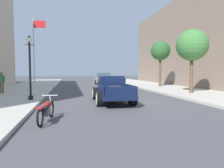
{
  "coord_description": "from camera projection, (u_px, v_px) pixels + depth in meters",
  "views": [
    {
      "loc": [
        -2.79,
        -11.64,
        1.87
      ],
      "look_at": [
        -0.01,
        1.7,
        1.0
      ],
      "focal_mm": 32.29,
      "sensor_mm": 36.0,
      "label": 1
    }
  ],
  "objects": [
    {
      "name": "sidewalk_right",
      "position": [
        223.0,
        98.0,
        13.53
      ],
      "size": [
        5.5,
        64.0,
        0.15
      ],
      "primitive_type": "cube",
      "color": "#B7B2A8",
      "rests_on": "ground"
    },
    {
      "name": "street_tree_second",
      "position": [
        160.0,
        51.0,
        22.5
      ],
      "size": [
        2.15,
        2.15,
        5.08
      ],
      "color": "brown",
      "rests_on": "sidewalk_right"
    },
    {
      "name": "street_tree_nearest",
      "position": [
        192.0,
        46.0,
        15.76
      ],
      "size": [
        2.47,
        2.47,
        4.99
      ],
      "color": "brown",
      "rests_on": "sidewalk_right"
    },
    {
      "name": "flagpole",
      "position": [
        35.0,
        44.0,
        28.5
      ],
      "size": [
        1.74,
        0.16,
        9.16
      ],
      "color": "#B2B2B7",
      "rests_on": "sidewalk_left"
    },
    {
      "name": "pedestrian_sidewalk_left",
      "position": [
        1.0,
        81.0,
        15.59
      ],
      "size": [
        0.53,
        0.22,
        1.65
      ],
      "color": "brown",
      "rests_on": "sidewalk_left"
    },
    {
      "name": "car_background_tan",
      "position": [
        103.0,
        79.0,
        27.86
      ],
      "size": [
        2.0,
        4.37,
        1.65
      ],
      "color": "tan",
      "rests_on": "ground"
    },
    {
      "name": "building_right_storefront",
      "position": [
        219.0,
        44.0,
        25.88
      ],
      "size": [
        12.0,
        28.0,
        10.68
      ],
      "primitive_type": "cube",
      "color": "#7F6B5B",
      "rests_on": "ground"
    },
    {
      "name": "motorcycle_parked",
      "position": [
        46.0,
        110.0,
        7.43
      ],
      "size": [
        0.63,
        2.1,
        0.93
      ],
      "color": "black",
      "rests_on": "ground"
    },
    {
      "name": "hotrod_truck_navy",
      "position": [
        112.0,
        89.0,
        12.38
      ],
      "size": [
        2.31,
        4.99,
        1.58
      ],
      "color": "#0F1938",
      "rests_on": "ground"
    },
    {
      "name": "ground_plane",
      "position": [
        118.0,
        102.0,
        12.06
      ],
      "size": [
        140.0,
        140.0,
        0.0
      ],
      "primitive_type": "plane",
      "color": "#47474C"
    },
    {
      "name": "street_lamp_near",
      "position": [
        30.0,
        63.0,
        12.02
      ],
      "size": [
        0.5,
        0.32,
        3.85
      ],
      "color": "black",
      "rests_on": "sidewalk_left"
    }
  ]
}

